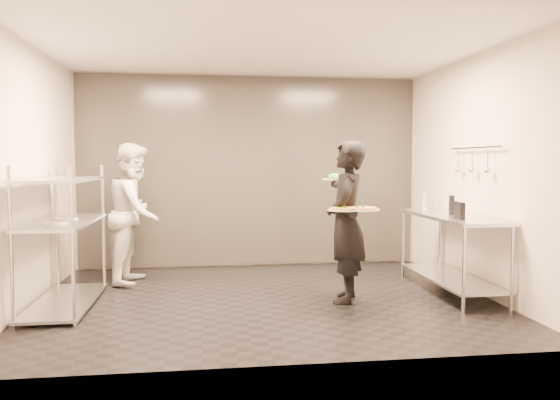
{
  "coord_description": "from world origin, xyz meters",
  "views": [
    {
      "loc": [
        -0.65,
        -5.98,
        1.54
      ],
      "look_at": [
        0.19,
        0.18,
        1.1
      ],
      "focal_mm": 35.0,
      "sensor_mm": 36.0,
      "label": 1
    }
  ],
  "objects": [
    {
      "name": "utensil_rail",
      "position": [
        2.43,
        -0.0,
        1.55
      ],
      "size": [
        0.07,
        1.2,
        0.31
      ],
      "color": "#B4B6BB",
      "rests_on": "room_shell"
    },
    {
      "name": "pizza_plate_far",
      "position": [
        0.98,
        -0.46,
        1.04
      ],
      "size": [
        0.36,
        0.36,
        0.05
      ],
      "color": "white",
      "rests_on": "waiter"
    },
    {
      "name": "room_shell",
      "position": [
        0.0,
        1.18,
        1.4
      ],
      "size": [
        5.0,
        4.0,
        2.8
      ],
      "color": "black",
      "rests_on": "ground"
    },
    {
      "name": "bottle_dark",
      "position": [
        2.2,
        0.04,
        1.03
      ],
      "size": [
        0.07,
        0.07,
        0.23
      ],
      "primitive_type": "cylinder",
      "color": "black",
      "rests_on": "prep_counter"
    },
    {
      "name": "bottle_clear",
      "position": [
        2.21,
        0.46,
        1.01
      ],
      "size": [
        0.05,
        0.05,
        0.18
      ],
      "primitive_type": "cylinder",
      "color": "gray",
      "rests_on": "prep_counter"
    },
    {
      "name": "waiter",
      "position": [
        0.87,
        -0.2,
        0.88
      ],
      "size": [
        0.6,
        0.74,
        1.76
      ],
      "primitive_type": "imported",
      "rotation": [
        0.0,
        0.0,
        -1.89
      ],
      "color": "black",
      "rests_on": "ground"
    },
    {
      "name": "chef",
      "position": [
        -1.55,
        1.1,
        0.89
      ],
      "size": [
        0.78,
        0.94,
        1.77
      ],
      "primitive_type": "imported",
      "rotation": [
        0.0,
        0.0,
        1.44
      ],
      "color": "silver",
      "rests_on": "ground"
    },
    {
      "name": "pass_rack",
      "position": [
        -2.15,
        -0.0,
        0.77
      ],
      "size": [
        0.6,
        1.6,
        1.5
      ],
      "color": "#B4B6BB",
      "rests_on": "ground"
    },
    {
      "name": "prep_counter",
      "position": [
        2.18,
        0.0,
        0.63
      ],
      "size": [
        0.6,
        1.8,
        0.92
      ],
      "color": "#B4B6BB",
      "rests_on": "ground"
    },
    {
      "name": "bottle_green",
      "position": [
        2.04,
        0.42,
        1.04
      ],
      "size": [
        0.07,
        0.07,
        0.24
      ],
      "primitive_type": "cylinder",
      "color": "gray",
      "rests_on": "prep_counter"
    },
    {
      "name": "pos_monitor",
      "position": [
        2.06,
        -0.43,
        1.01
      ],
      "size": [
        0.09,
        0.26,
        0.19
      ],
      "primitive_type": "cube",
      "rotation": [
        0.0,
        0.0,
        -0.15
      ],
      "color": "black",
      "rests_on": "prep_counter"
    },
    {
      "name": "pizza_plate_near",
      "position": [
        0.78,
        -0.42,
        1.04
      ],
      "size": [
        0.33,
        0.33,
        0.05
      ],
      "color": "white",
      "rests_on": "waiter"
    },
    {
      "name": "salad_plate",
      "position": [
        0.81,
        0.15,
        1.35
      ],
      "size": [
        0.29,
        0.29,
        0.07
      ],
      "color": "white",
      "rests_on": "waiter"
    }
  ]
}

